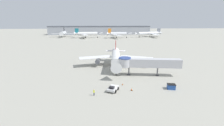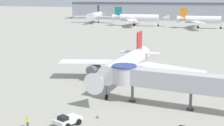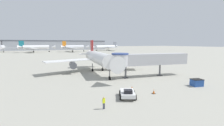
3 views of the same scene
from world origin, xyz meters
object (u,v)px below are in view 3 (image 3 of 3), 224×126
(background_jet_teal_tail, at_px, (36,47))
(background_jet_orange_tail, at_px, (74,47))
(ground_crew_marshaller, at_px, (104,102))
(jet_bridge, at_px, (146,59))
(background_jet_black_tail, at_px, (1,47))
(traffic_cone_apron_front, at_px, (154,91))
(service_container_blue, at_px, (197,82))
(pushback_tug_white, at_px, (127,93))
(main_airplane, at_px, (99,59))
(background_jet_gray_tail, at_px, (106,47))
(traffic_cone_near_nose, at_px, (132,87))

(background_jet_teal_tail, relative_size, background_jet_orange_tail, 1.00)
(ground_crew_marshaller, bearing_deg, background_jet_orange_tail, -110.11)
(jet_bridge, distance_m, background_jet_black_tail, 155.51)
(ground_crew_marshaller, xyz_separation_m, background_jet_teal_tail, (-14.44, 145.26, 3.87))
(background_jet_black_tail, bearing_deg, background_jet_orange_tail, -17.16)
(traffic_cone_apron_front, height_order, ground_crew_marshaller, ground_crew_marshaller)
(jet_bridge, relative_size, service_container_blue, 8.43)
(pushback_tug_white, distance_m, ground_crew_marshaller, 5.31)
(main_airplane, bearing_deg, background_jet_black_tail, 116.52)
(main_airplane, height_order, service_container_blue, main_airplane)
(pushback_tug_white, distance_m, service_container_blue, 15.88)
(ground_crew_marshaller, distance_m, background_jet_orange_tail, 143.03)
(main_airplane, bearing_deg, background_jet_teal_tail, 105.28)
(background_jet_gray_tail, relative_size, background_jet_black_tail, 1.27)
(pushback_tug_white, bearing_deg, traffic_cone_apron_front, 23.49)
(background_jet_teal_tail, bearing_deg, main_airplane, -171.90)
(pushback_tug_white, xyz_separation_m, ground_crew_marshaller, (-4.80, -2.24, 0.23))
(traffic_cone_near_nose, height_order, background_jet_gray_tail, background_jet_gray_tail)
(main_airplane, relative_size, pushback_tug_white, 7.31)
(main_airplane, bearing_deg, pushback_tug_white, -92.60)
(service_container_blue, relative_size, background_jet_gray_tail, 0.07)
(service_container_blue, distance_m, ground_crew_marshaller, 20.82)
(pushback_tug_white, relative_size, background_jet_teal_tail, 0.13)
(background_jet_gray_tail, bearing_deg, traffic_cone_near_nose, -35.85)
(pushback_tug_white, relative_size, traffic_cone_apron_front, 5.07)
(jet_bridge, bearing_deg, background_jet_orange_tail, 95.83)
(main_airplane, relative_size, jet_bridge, 1.49)
(background_jet_black_tail, bearing_deg, jet_bridge, -71.06)
(main_airplane, relative_size, background_jet_black_tail, 1.05)
(ground_crew_marshaller, height_order, background_jet_teal_tail, background_jet_teal_tail)
(main_airplane, height_order, background_jet_gray_tail, background_jet_gray_tail)
(main_airplane, xyz_separation_m, background_jet_black_tail, (-52.42, 132.50, 0.84))
(main_airplane, relative_size, background_jet_gray_tail, 0.83)
(ground_crew_marshaller, bearing_deg, pushback_tug_white, -166.46)
(background_jet_orange_tail, bearing_deg, background_jet_black_tail, 76.05)
(traffic_cone_apron_front, bearing_deg, background_jet_teal_tail, 99.63)
(jet_bridge, xyz_separation_m, background_jet_teal_tail, (-30.98, 131.68, 0.39))
(background_jet_black_tail, bearing_deg, pushback_tug_white, -76.46)
(main_airplane, distance_m, jet_bridge, 13.68)
(service_container_blue, xyz_separation_m, background_jet_gray_tail, (40.72, 148.95, 3.80))
(jet_bridge, relative_size, background_jet_black_tail, 0.70)
(service_container_blue, relative_size, background_jet_teal_tail, 0.07)
(pushback_tug_white, relative_size, background_jet_orange_tail, 0.13)
(background_jet_teal_tail, bearing_deg, background_jet_gray_tail, -87.70)
(jet_bridge, distance_m, background_jet_teal_tail, 135.27)
(pushback_tug_white, relative_size, traffic_cone_near_nose, 6.48)
(background_jet_teal_tail, relative_size, background_jet_gray_tail, 0.89)
(ground_crew_marshaller, bearing_deg, jet_bridge, -152.12)
(main_airplane, distance_m, background_jet_orange_tail, 118.17)
(main_airplane, relative_size, traffic_cone_near_nose, 47.38)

